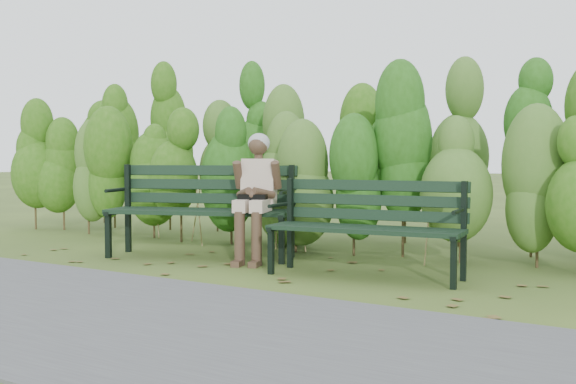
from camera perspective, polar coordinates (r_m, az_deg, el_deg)
The scene contains 7 objects.
ground at distance 6.64m, azimuth -1.60°, elevation -6.61°, with size 80.00×80.00×0.00m, color #3D4E20.
footpath at distance 4.98m, azimuth -15.83°, elevation -9.91°, with size 60.00×2.50×0.01m, color #474749.
hedge_band at distance 8.17m, azimuth 5.59°, elevation 4.03°, with size 11.04×1.67×2.42m.
leaf_litter at distance 6.27m, azimuth 2.52°, elevation -7.15°, with size 5.44×2.13×0.01m.
bench_left at distance 7.53m, azimuth -7.18°, elevation -0.88°, with size 2.14×1.29×1.02m.
bench_right at distance 6.29m, azimuth 6.79°, elevation -2.33°, with size 1.84×0.78×0.89m.
seated_woman at distance 7.13m, azimuth -2.75°, elevation 0.39°, with size 0.58×0.81×1.36m.
Camera 1 is at (3.59, -5.47, 1.11)m, focal length 42.00 mm.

